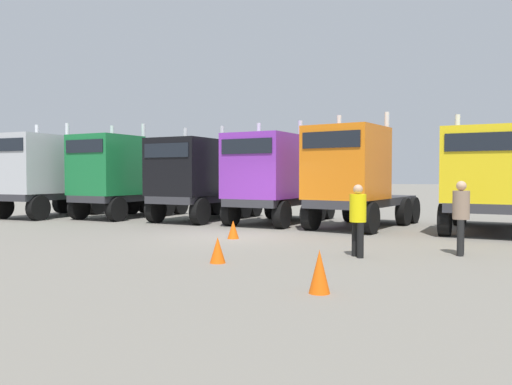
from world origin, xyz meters
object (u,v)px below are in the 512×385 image
(semi_truck_black, at_px, (193,178))
(traffic_cone_far, at_px, (319,272))
(visitor_with_camera, at_px, (461,212))
(traffic_cone_mid, at_px, (233,230))
(semi_truck_silver, at_px, (39,175))
(semi_truck_orange, at_px, (353,176))
(semi_truck_yellow, at_px, (485,180))
(semi_truck_green, at_px, (114,175))
(traffic_cone_near, at_px, (218,250))
(visitor_in_hivis, at_px, (358,215))
(semi_truck_purple, at_px, (269,177))

(semi_truck_black, relative_size, traffic_cone_far, 8.43)
(visitor_with_camera, distance_m, traffic_cone_mid, 6.67)
(traffic_cone_far, bearing_deg, semi_truck_silver, 146.04)
(semi_truck_orange, height_order, semi_truck_yellow, semi_truck_orange)
(semi_truck_green, xyz_separation_m, traffic_cone_near, (9.20, -9.14, -1.67))
(visitor_with_camera, bearing_deg, semi_truck_orange, -50.96)
(visitor_in_hivis, relative_size, visitor_with_camera, 0.96)
(semi_truck_yellow, height_order, visitor_with_camera, semi_truck_yellow)
(traffic_cone_near, relative_size, traffic_cone_mid, 1.02)
(semi_truck_yellow, bearing_deg, visitor_in_hivis, -19.88)
(semi_truck_black, relative_size, traffic_cone_mid, 10.85)
(visitor_in_hivis, distance_m, traffic_cone_near, 3.49)
(semi_truck_green, height_order, semi_truck_orange, semi_truck_green)
(semi_truck_green, height_order, visitor_with_camera, semi_truck_green)
(semi_truck_orange, relative_size, visitor_in_hivis, 3.62)
(traffic_cone_mid, bearing_deg, semi_truck_black, 128.34)
(visitor_with_camera, xyz_separation_m, traffic_cone_far, (-2.36, -5.17, -0.70))
(semi_truck_purple, xyz_separation_m, traffic_cone_near, (1.71, -8.82, -1.59))
(semi_truck_silver, distance_m, traffic_cone_far, 18.82)
(semi_truck_green, xyz_separation_m, traffic_cone_mid, (7.84, -4.95, -1.67))
(visitor_in_hivis, bearing_deg, visitor_with_camera, 170.62)
(semi_truck_purple, bearing_deg, semi_truck_green, -83.71)
(traffic_cone_mid, distance_m, traffic_cone_far, 7.56)
(semi_truck_orange, distance_m, semi_truck_yellow, 4.41)
(semi_truck_orange, bearing_deg, traffic_cone_near, 2.52)
(semi_truck_silver, bearing_deg, semi_truck_green, 106.01)
(semi_truck_purple, xyz_separation_m, traffic_cone_mid, (0.36, -4.63, -1.59))
(visitor_in_hivis, bearing_deg, traffic_cone_mid, -63.88)
(semi_truck_silver, height_order, visitor_in_hivis, semi_truck_silver)
(semi_truck_black, bearing_deg, traffic_cone_far, 43.05)
(semi_truck_green, height_order, semi_truck_purple, semi_truck_green)
(visitor_in_hivis, bearing_deg, semi_truck_orange, -114.94)
(visitor_with_camera, distance_m, traffic_cone_far, 5.73)
(visitor_in_hivis, xyz_separation_m, traffic_cone_far, (-0.02, -4.03, -0.65))
(semi_truck_silver, height_order, semi_truck_green, semi_truck_silver)
(semi_truck_black, relative_size, semi_truck_purple, 0.99)
(semi_truck_yellow, xyz_separation_m, visitor_with_camera, (-0.91, -5.14, -0.76))
(traffic_cone_mid, bearing_deg, semi_truck_green, 147.75)
(semi_truck_green, distance_m, traffic_cone_near, 13.07)
(semi_truck_black, xyz_separation_m, semi_truck_yellow, (11.25, -0.83, -0.01))
(visitor_in_hivis, distance_m, traffic_cone_far, 4.09)
(visitor_with_camera, relative_size, traffic_cone_near, 3.14)
(semi_truck_orange, xyz_separation_m, traffic_cone_mid, (-3.02, -4.04, -1.66))
(semi_truck_yellow, height_order, traffic_cone_far, semi_truck_yellow)
(traffic_cone_far, bearing_deg, semi_truck_black, 125.63)
(semi_truck_green, relative_size, semi_truck_purple, 0.96)
(semi_truck_purple, distance_m, semi_truck_yellow, 7.81)
(semi_truck_orange, distance_m, traffic_cone_far, 10.53)
(semi_truck_silver, xyz_separation_m, semi_truck_black, (7.56, 0.67, -0.16))
(traffic_cone_far, bearing_deg, traffic_cone_near, 142.95)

